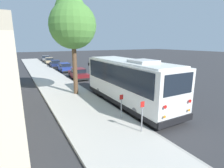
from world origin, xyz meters
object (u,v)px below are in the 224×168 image
sign_post_far (121,106)px  parked_sedan_blue (65,67)px  shuttle_bus (129,80)px  parked_sedan_maroon (78,74)px  parked_sedan_navy (55,64)px  sign_post_near (142,116)px  street_tree (72,22)px  parked_sedan_tan (49,61)px  parked_sedan_gray (46,59)px

sign_post_far → parked_sedan_blue: bearing=-5.3°
shuttle_bus → parked_sedan_maroon: size_ratio=2.08×
parked_sedan_navy → sign_post_far: (-24.93, 1.52, 0.29)m
parked_sedan_blue → sign_post_near: size_ratio=2.86×
street_tree → sign_post_near: (-8.03, -0.70, -4.98)m
parked_sedan_maroon → parked_sedan_navy: bearing=5.3°
parked_sedan_blue → parked_sedan_tan: (11.50, 0.23, -0.00)m
parked_sedan_blue → street_tree: bearing=170.9°
shuttle_bus → parked_sedan_navy: bearing=1.5°
parked_sedan_navy → sign_post_near: sign_post_near is taller
parked_sedan_maroon → street_tree: (-6.68, 2.51, 5.34)m
street_tree → sign_post_far: 8.02m
parked_sedan_tan → parked_sedan_navy: bearing=-177.6°
parked_sedan_gray → sign_post_far: sign_post_far is taller
sign_post_far → parked_sedan_gray: bearing=-2.7°
parked_sedan_tan → parked_sedan_gray: size_ratio=0.97×
parked_sedan_maroon → shuttle_bus: bearing=-175.5°
shuttle_bus → parked_sedan_blue: shuttle_bus is taller
parked_sedan_blue → parked_sedan_navy: parked_sedan_blue is taller
parked_sedan_blue → sign_post_far: size_ratio=3.19×
parked_sedan_navy → sign_post_near: 26.83m
parked_sedan_blue → parked_sedan_navy: 5.63m
street_tree → parked_sedan_tan: bearing=-5.2°
parked_sedan_navy → sign_post_near: bearing=-178.5°
parked_sedan_navy → parked_sedan_blue: bearing=-172.7°
parked_sedan_maroon → parked_sedan_navy: (12.07, 0.28, -0.01)m
parked_sedan_tan → parked_sedan_gray: parked_sedan_gray is taller
shuttle_bus → parked_sedan_gray: size_ratio=2.07×
parked_sedan_maroon → parked_sedan_blue: size_ratio=0.97×
parked_sedan_tan → sign_post_far: 30.84m
street_tree → sign_post_near: street_tree is taller
shuttle_bus → street_tree: size_ratio=1.12×
sign_post_far → parked_sedan_maroon: bearing=-8.0°
parked_sedan_tan → street_tree: 25.30m
parked_sedan_blue → parked_sedan_navy: bearing=4.1°
parked_sedan_navy → parked_sedan_gray: (11.70, -0.23, 0.03)m
street_tree → sign_post_near: bearing=-175.0°
parked_sedan_blue → sign_post_far: sign_post_far is taller
parked_sedan_navy → sign_post_near: size_ratio=2.80×
shuttle_bus → sign_post_near: (-3.91, 1.90, -0.85)m
parked_sedan_maroon → parked_sedan_blue: parked_sedan_blue is taller
parked_sedan_navy → parked_sedan_gray: 11.70m
parked_sedan_maroon → street_tree: size_ratio=0.54×
shuttle_bus → parked_sedan_navy: 22.91m
sign_post_near → street_tree: bearing=5.0°
shuttle_bus → sign_post_far: size_ratio=6.41×
shuttle_bus → sign_post_far: shuttle_bus is taller
parked_sedan_maroon → sign_post_far: (-12.86, 1.81, 0.28)m
sign_post_near → sign_post_far: size_ratio=1.11×
shuttle_bus → street_tree: 6.39m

